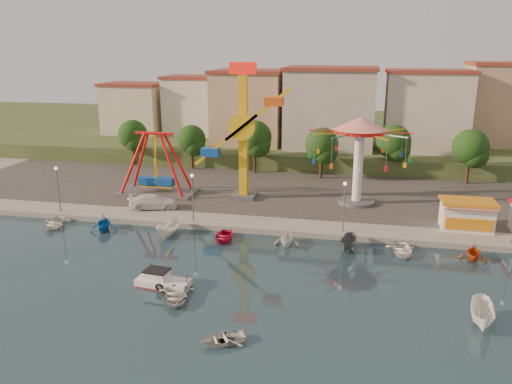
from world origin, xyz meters
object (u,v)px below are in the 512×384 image
(wave_swinger, at_px, (360,141))
(van, at_px, (153,202))
(pirate_ship_ride, at_px, (156,165))
(skiff, at_px, (483,315))
(rowboat_a, at_px, (176,295))
(kamikaze_tower, at_px, (246,136))
(cabin_motorboat, at_px, (162,282))

(wave_swinger, distance_m, van, 25.13)
(pirate_ship_ride, height_order, skiff, pirate_ship_ride)
(pirate_ship_ride, relative_size, rowboat_a, 2.50)
(wave_swinger, distance_m, rowboat_a, 30.34)
(rowboat_a, relative_size, skiff, 0.95)
(pirate_ship_ride, relative_size, kamikaze_tower, 0.61)
(van, bearing_deg, skiff, -135.98)
(kamikaze_tower, distance_m, cabin_motorboat, 24.93)
(kamikaze_tower, distance_m, rowboat_a, 26.61)
(cabin_motorboat, xyz_separation_m, skiff, (24.19, -0.90, 0.39))
(rowboat_a, distance_m, skiff, 22.36)
(wave_swinger, bearing_deg, van, -163.47)
(pirate_ship_ride, height_order, van, pirate_ship_ride)
(cabin_motorboat, height_order, van, van)
(cabin_motorboat, distance_m, van, 19.24)
(pirate_ship_ride, relative_size, cabin_motorboat, 2.20)
(pirate_ship_ride, distance_m, wave_swinger, 25.54)
(pirate_ship_ride, xyz_separation_m, van, (2.05, -6.01, -2.98))
(skiff, bearing_deg, rowboat_a, -168.60)
(rowboat_a, bearing_deg, skiff, -13.86)
(kamikaze_tower, bearing_deg, skiff, -47.40)
(kamikaze_tower, height_order, cabin_motorboat, kamikaze_tower)
(cabin_motorboat, relative_size, rowboat_a, 1.14)
(rowboat_a, bearing_deg, van, 101.03)
(wave_swinger, height_order, cabin_motorboat, wave_swinger)
(skiff, bearing_deg, van, 159.42)
(rowboat_a, height_order, van, van)
(pirate_ship_ride, relative_size, skiff, 2.39)
(kamikaze_tower, xyz_separation_m, rowboat_a, (0.15, -25.38, -8.00))
(kamikaze_tower, height_order, rowboat_a, kamikaze_tower)
(wave_swinger, bearing_deg, kamikaze_tower, -176.71)
(pirate_ship_ride, distance_m, skiff, 42.23)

